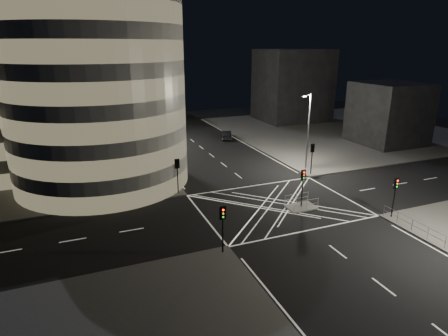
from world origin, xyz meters
name	(u,v)px	position (x,y,z in m)	size (l,w,h in m)	color
ground	(277,205)	(0.00, 0.00, 0.00)	(120.00, 120.00, 0.00)	black
sidewalk_far_left	(2,163)	(-29.00, 27.00, 0.07)	(42.00, 42.00, 0.15)	#4F4D4A
sidewalk_far_right	(338,130)	(29.00, 27.00, 0.07)	(42.00, 42.00, 0.15)	#4F4D4A
central_island	(301,207)	(2.00, -1.50, 0.07)	(3.00, 2.00, 0.15)	slate
office_tower_curved	(50,74)	(-20.74, 18.74, 12.65)	(30.00, 29.00, 27.20)	gray
office_block_rear	(49,74)	(-22.00, 42.00, 11.15)	(24.00, 16.00, 22.00)	gray
building_right_far	(292,85)	(26.00, 40.00, 7.65)	(14.00, 12.00, 15.00)	black
building_right_near	(389,113)	(30.00, 16.00, 5.15)	(10.00, 10.00, 10.00)	black
building_far_end	(139,77)	(-4.00, 58.00, 9.00)	(18.00, 8.00, 18.00)	black
tree_a	(157,155)	(-10.50, 9.00, 4.23)	(4.06, 4.06, 6.42)	black
tree_b	(147,135)	(-10.50, 15.00, 5.24)	(4.29, 4.29, 7.58)	black
tree_c	(138,126)	(-10.50, 21.00, 5.23)	(4.34, 4.34, 7.59)	black
tree_d	(132,121)	(-10.50, 27.00, 4.73)	(4.47, 4.47, 7.16)	black
tree_e	(127,116)	(-10.50, 33.00, 4.60)	(4.27, 4.27, 6.92)	black
traffic_signal_fl	(177,170)	(-8.80, 6.80, 2.91)	(0.55, 0.22, 4.00)	black
traffic_signal_nl	(223,221)	(-8.80, -6.80, 2.91)	(0.55, 0.22, 4.00)	black
traffic_signal_fr	(312,153)	(8.80, 6.80, 2.91)	(0.55, 0.22, 4.00)	black
traffic_signal_nr	(395,190)	(8.80, -6.80, 2.91)	(0.55, 0.22, 4.00)	black
traffic_signal_island	(303,181)	(2.00, -1.50, 2.91)	(0.55, 0.22, 4.00)	black
street_lamp_left_near	(160,137)	(-9.44, 12.00, 5.54)	(1.25, 0.25, 10.00)	slate
street_lamp_left_far	(136,113)	(-9.44, 30.00, 5.54)	(1.25, 0.25, 10.00)	slate
street_lamp_right_far	(308,129)	(9.44, 9.00, 5.54)	(1.25, 0.25, 10.00)	slate
railing_near_right	(436,237)	(8.30, -12.15, 0.70)	(0.06, 11.70, 1.10)	slate
railing_island_south	(306,205)	(2.00, -2.40, 0.70)	(2.80, 0.06, 1.10)	slate
railing_island_north	(297,198)	(2.00, -0.60, 0.70)	(2.80, 0.06, 1.10)	slate
sedan	(226,135)	(5.96, 28.77, 0.77)	(1.62, 4.65, 1.53)	black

